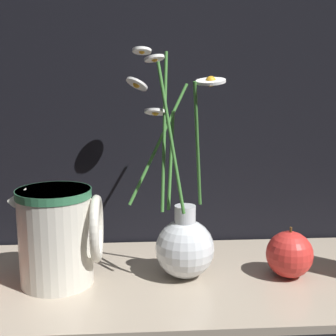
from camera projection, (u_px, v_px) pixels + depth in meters
The scene contains 5 objects.
ground_plane at pixel (161, 284), 0.75m from camera, with size 6.00×6.00×0.00m, color black.
shelf at pixel (161, 280), 0.75m from camera, with size 0.83×0.32×0.01m.
vase_with_flowers at pixel (184, 239), 0.73m from camera, with size 0.16×0.18×0.36m.
ceramic_pitcher at pixel (58, 233), 0.71m from camera, with size 0.14×0.11×0.16m.
orange_fruit at pixel (289, 254), 0.74m from camera, with size 0.07×0.07×0.08m.
Camera 1 is at (-0.03, -0.70, 0.33)m, focal length 50.00 mm.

